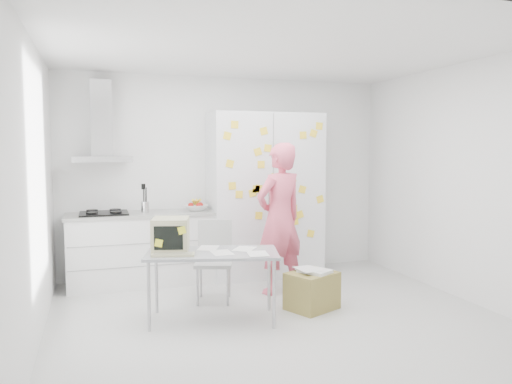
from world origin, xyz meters
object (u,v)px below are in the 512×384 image
object	(u,v)px
desk	(186,243)
chair	(214,255)
cardboard_box	(312,290)
person	(280,218)

from	to	relation	value
desk	chair	xyz separation A→B (m)	(0.42, 0.57, -0.27)
desk	cardboard_box	bearing A→B (deg)	10.65
desk	cardboard_box	distance (m)	1.47
person	chair	xyz separation A→B (m)	(-0.81, -0.03, -0.39)
person	cardboard_box	distance (m)	0.98
person	desk	size ratio (longest dim) A/B	1.27
chair	cardboard_box	xyz separation A→B (m)	(0.92, -0.66, -0.31)
person	desk	bearing A→B (deg)	6.08
person	chair	size ratio (longest dim) A/B	1.98
person	desk	distance (m)	1.38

